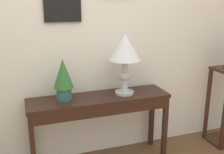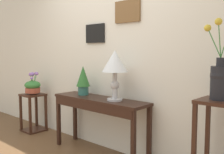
# 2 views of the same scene
# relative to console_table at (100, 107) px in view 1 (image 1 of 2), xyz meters

# --- Properties ---
(back_wall_with_art) EXTENTS (9.00, 0.13, 2.80)m
(back_wall_with_art) POSITION_rel_console_table_xyz_m (-0.04, 0.29, 0.78)
(back_wall_with_art) COLOR silver
(back_wall_with_art) RESTS_ON ground
(console_table) EXTENTS (1.38, 0.36, 0.73)m
(console_table) POSITION_rel_console_table_xyz_m (0.00, 0.00, 0.00)
(console_table) COLOR black
(console_table) RESTS_ON ground
(table_lamp) EXTENTS (0.31, 0.31, 0.60)m
(table_lamp) POSITION_rel_console_table_xyz_m (0.26, 0.02, 0.53)
(table_lamp) COLOR #B7B7BC
(table_lamp) RESTS_ON console_table
(potted_plant_on_console) EXTENTS (0.18, 0.18, 0.39)m
(potted_plant_on_console) POSITION_rel_console_table_xyz_m (-0.33, 0.05, 0.32)
(potted_plant_on_console) COLOR #2D665B
(potted_plant_on_console) RESTS_ON console_table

